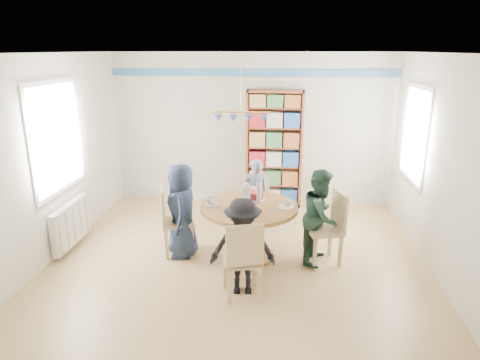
# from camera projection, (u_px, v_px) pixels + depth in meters

# --- Properties ---
(ground) EXTENTS (5.00, 5.00, 0.00)m
(ground) POSITION_uv_depth(u_px,v_px,m) (237.00, 264.00, 5.69)
(ground) COLOR tan
(room_shell) EXTENTS (5.00, 5.00, 5.00)m
(room_shell) POSITION_uv_depth(u_px,v_px,m) (225.00, 130.00, 6.06)
(room_shell) COLOR white
(room_shell) RESTS_ON ground
(radiator) EXTENTS (0.12, 1.00, 0.60)m
(radiator) POSITION_uv_depth(u_px,v_px,m) (71.00, 224.00, 6.11)
(radiator) COLOR silver
(radiator) RESTS_ON ground
(dining_table) EXTENTS (1.30, 1.30, 0.75)m
(dining_table) POSITION_uv_depth(u_px,v_px,m) (249.00, 219.00, 5.73)
(dining_table) COLOR brown
(dining_table) RESTS_ON ground
(chair_left) EXTENTS (0.54, 0.54, 0.97)m
(chair_left) POSITION_uv_depth(u_px,v_px,m) (172.00, 217.00, 5.86)
(chair_left) COLOR tan
(chair_left) RESTS_ON ground
(chair_right) EXTENTS (0.54, 0.54, 0.98)m
(chair_right) POSITION_uv_depth(u_px,v_px,m) (330.00, 224.00, 5.62)
(chair_right) COLOR tan
(chair_right) RESTS_ON ground
(chair_far) EXTENTS (0.44, 0.44, 0.84)m
(chair_far) POSITION_uv_depth(u_px,v_px,m) (256.00, 200.00, 6.75)
(chair_far) COLOR tan
(chair_far) RESTS_ON ground
(chair_near) EXTENTS (0.52, 0.52, 0.95)m
(chair_near) POSITION_uv_depth(u_px,v_px,m) (243.00, 257.00, 4.77)
(chair_near) COLOR tan
(chair_near) RESTS_ON ground
(person_left) EXTENTS (0.55, 0.71, 1.30)m
(person_left) POSITION_uv_depth(u_px,v_px,m) (182.00, 211.00, 5.77)
(person_left) COLOR #182336
(person_left) RESTS_ON ground
(person_right) EXTENTS (0.65, 0.74, 1.28)m
(person_right) POSITION_uv_depth(u_px,v_px,m) (321.00, 216.00, 5.61)
(person_right) COLOR #193224
(person_right) RESTS_ON ground
(person_far) EXTENTS (0.47, 0.36, 1.16)m
(person_far) POSITION_uv_depth(u_px,v_px,m) (255.00, 195.00, 6.61)
(person_far) COLOR gray
(person_far) RESTS_ON ground
(person_near) EXTENTS (0.78, 0.48, 1.16)m
(person_near) POSITION_uv_depth(u_px,v_px,m) (243.00, 247.00, 4.88)
(person_near) COLOR black
(person_near) RESTS_ON ground
(bookshelf) EXTENTS (0.99, 0.30, 2.07)m
(bookshelf) POSITION_uv_depth(u_px,v_px,m) (274.00, 150.00, 7.58)
(bookshelf) COLOR brown
(bookshelf) RESTS_ON ground
(tableware) EXTENTS (1.21, 1.21, 0.32)m
(tableware) POSITION_uv_depth(u_px,v_px,m) (247.00, 200.00, 5.68)
(tableware) COLOR white
(tableware) RESTS_ON dining_table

